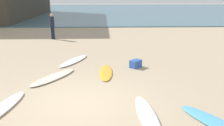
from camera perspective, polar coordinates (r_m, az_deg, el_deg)
ground_plane at (r=7.24m, az=-7.85°, el=-9.43°), size 120.00×120.00×0.00m
ocean_water at (r=42.05m, az=-2.75°, el=12.39°), size 120.00×40.00×0.08m
surfboard_0 at (r=11.38m, az=-9.08°, el=0.53°), size 1.43×2.29×0.08m
surfboard_1 at (r=9.67m, az=-1.49°, el=-2.24°), size 0.56×2.05×0.07m
surfboard_2 at (r=6.48m, az=8.42°, el=-12.31°), size 0.60×2.43×0.08m
surfboard_3 at (r=6.62m, az=23.87°, el=-13.10°), size 1.62×2.24×0.07m
surfboard_4 at (r=9.37m, az=-13.78°, el=-3.28°), size 1.71×2.26×0.09m
surfboard_5 at (r=7.43m, az=-24.83°, el=-9.83°), size 0.89×2.41×0.09m
beachgoer_mid at (r=16.98m, az=-14.04°, el=8.80°), size 0.40×0.40×1.76m
beach_cooler at (r=10.41m, az=5.65°, el=-0.17°), size 0.58×0.58×0.33m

